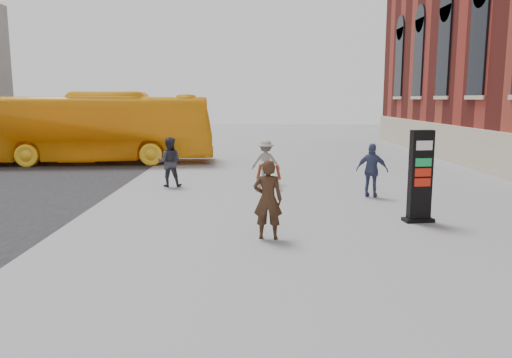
{
  "coord_description": "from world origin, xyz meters",
  "views": [
    {
      "loc": [
        -0.3,
        -10.3,
        3.1
      ],
      "look_at": [
        -0.26,
        1.52,
        1.19
      ],
      "focal_mm": 35.0,
      "sensor_mm": 36.0,
      "label": 1
    }
  ],
  "objects_px": {
    "woman": "(268,198)",
    "pedestrian_a": "(169,162)",
    "pedestrian_b": "(266,162)",
    "pedestrian_c": "(372,170)",
    "bus": "(85,128)",
    "info_pylon": "(420,176)"
  },
  "relations": [
    {
      "from": "woman",
      "to": "pedestrian_a",
      "type": "bearing_deg",
      "value": -58.12
    },
    {
      "from": "info_pylon",
      "to": "pedestrian_a",
      "type": "relative_size",
      "value": 1.33
    },
    {
      "from": "info_pylon",
      "to": "pedestrian_b",
      "type": "height_order",
      "value": "info_pylon"
    },
    {
      "from": "pedestrian_a",
      "to": "pedestrian_b",
      "type": "relative_size",
      "value": 1.09
    },
    {
      "from": "pedestrian_a",
      "to": "pedestrian_c",
      "type": "height_order",
      "value": "pedestrian_a"
    },
    {
      "from": "info_pylon",
      "to": "bus",
      "type": "height_order",
      "value": "bus"
    },
    {
      "from": "bus",
      "to": "pedestrian_c",
      "type": "xyz_separation_m",
      "value": [
        11.89,
        -8.54,
        -0.86
      ]
    },
    {
      "from": "bus",
      "to": "pedestrian_b",
      "type": "distance_m",
      "value": 10.53
    },
    {
      "from": "bus",
      "to": "woman",
      "type": "bearing_deg",
      "value": -152.27
    },
    {
      "from": "info_pylon",
      "to": "pedestrian_a",
      "type": "xyz_separation_m",
      "value": [
        -7.2,
        5.19,
        -0.29
      ]
    },
    {
      "from": "pedestrian_b",
      "to": "woman",
      "type": "bearing_deg",
      "value": 93.52
    },
    {
      "from": "pedestrian_a",
      "to": "pedestrian_b",
      "type": "bearing_deg",
      "value": -173.82
    },
    {
      "from": "woman",
      "to": "pedestrian_c",
      "type": "distance_m",
      "value": 5.9
    },
    {
      "from": "pedestrian_a",
      "to": "pedestrian_c",
      "type": "distance_m",
      "value": 7.03
    },
    {
      "from": "bus",
      "to": "pedestrian_a",
      "type": "height_order",
      "value": "bus"
    },
    {
      "from": "bus",
      "to": "pedestrian_a",
      "type": "bearing_deg",
      "value": -146.74
    },
    {
      "from": "pedestrian_c",
      "to": "bus",
      "type": "bearing_deg",
      "value": -13.4
    },
    {
      "from": "info_pylon",
      "to": "woman",
      "type": "xyz_separation_m",
      "value": [
        -3.88,
        -1.54,
        -0.25
      ]
    },
    {
      "from": "woman",
      "to": "pedestrian_a",
      "type": "distance_m",
      "value": 7.5
    },
    {
      "from": "info_pylon",
      "to": "bus",
      "type": "relative_size",
      "value": 0.19
    },
    {
      "from": "bus",
      "to": "pedestrian_a",
      "type": "xyz_separation_m",
      "value": [
        5.14,
        -6.6,
        -0.83
      ]
    },
    {
      "from": "pedestrian_a",
      "to": "pedestrian_b",
      "type": "xyz_separation_m",
      "value": [
        3.44,
        0.56,
        -0.07
      ]
    }
  ]
}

